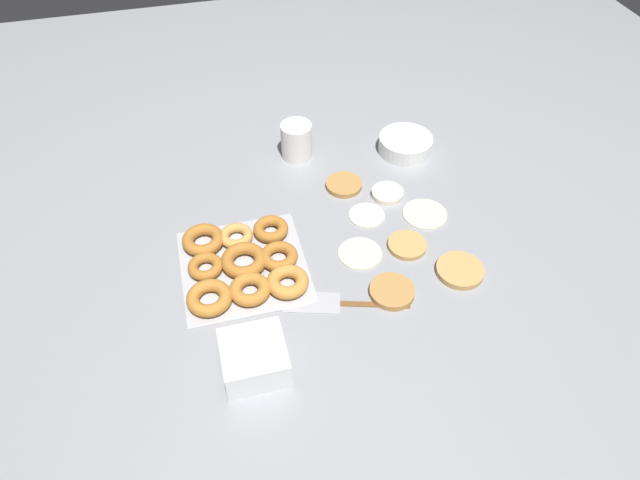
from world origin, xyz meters
name	(u,v)px	position (x,y,z in m)	size (l,w,h in m)	color
ground_plane	(345,246)	(0.00, 0.00, 0.00)	(3.00, 3.00, 0.00)	gray
pancake_0	(407,245)	(0.04, 0.15, 0.01)	(0.10, 0.10, 0.01)	tan
pancake_1	(387,193)	(-0.15, 0.16, 0.01)	(0.09, 0.09, 0.02)	silver
pancake_2	(392,291)	(0.17, 0.06, 0.01)	(0.10, 0.10, 0.02)	#B27F42
pancake_3	(425,213)	(-0.05, 0.23, 0.00)	(0.12, 0.12, 0.01)	beige
pancake_4	(460,270)	(0.15, 0.24, 0.01)	(0.11, 0.11, 0.02)	tan
pancake_5	(360,253)	(0.04, 0.03, 0.00)	(0.11, 0.11, 0.01)	beige
pancake_6	(344,185)	(-0.21, 0.06, 0.01)	(0.10, 0.10, 0.01)	#B27F42
pancake_7	(367,215)	(-0.09, 0.09, 0.00)	(0.09, 0.09, 0.01)	silver
donut_tray	(243,264)	(0.01, -0.25, 0.02)	(0.30, 0.29, 0.04)	#ADAFB5
batter_bowl	(405,144)	(-0.32, 0.28, 0.02)	(0.15, 0.15, 0.05)	white
container_stack	(254,358)	(0.29, -0.27, 0.04)	(0.13, 0.13, 0.07)	white
paper_cup	(297,141)	(-0.38, -0.03, 0.05)	(0.09, 0.09, 0.10)	white
spatula	(326,303)	(0.16, -0.09, 0.00)	(0.12, 0.28, 0.01)	brown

